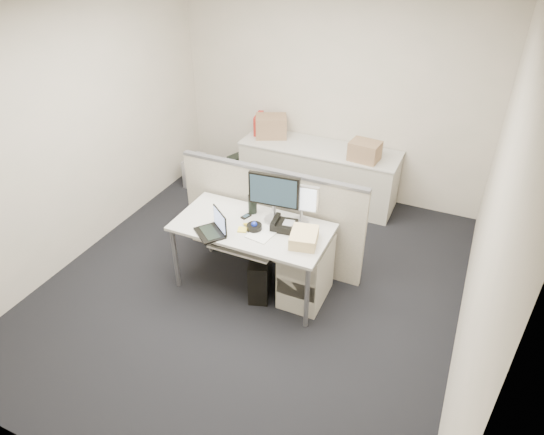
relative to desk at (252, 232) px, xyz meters
The scene contains 29 objects.
floor 0.67m from the desk, ahead, with size 4.00×4.50×0.01m, color black.
ceiling 2.04m from the desk, ahead, with size 4.00×4.50×0.01m, color white.
wall_back 2.35m from the desk, 90.00° to the left, with size 4.00×0.02×2.70m, color beige.
wall_front 2.35m from the desk, 90.00° to the right, with size 4.00×0.02×2.70m, color beige.
wall_left 2.11m from the desk, behind, with size 0.02×4.50×2.70m, color beige.
wall_right 2.11m from the desk, ahead, with size 0.02×4.50×2.70m, color beige.
desk is the anchor object (origin of this frame).
keyboard_tray 0.19m from the desk, 90.00° to the right, with size 0.62×0.32×0.02m, color beige.
drawer_pedestal 0.65m from the desk, ahead, with size 0.40×0.55×0.65m, color #B1AF98.
cubicle_partition 0.46m from the desk, 90.00° to the left, with size 2.00×0.06×1.10m, color #C0B4A0.
back_counter 1.95m from the desk, 90.00° to the left, with size 2.00×0.60×0.72m, color #B1AF98.
monitor_main 0.39m from the desk, 50.19° to the left, with size 0.50×0.19×0.50m, color black.
monitor_small 0.54m from the desk, 32.87° to the left, with size 0.33×0.16×0.40m, color #B7B7BC.
laptop 0.45m from the desk, 136.97° to the right, with size 0.29×0.22×0.22m, color black.
trackball 0.12m from the desk, 45.00° to the right, with size 0.15×0.15×0.06m, color black.
desk_phone 0.33m from the desk, 14.93° to the left, with size 0.23×0.19×0.07m, color black.
paper_stack 0.18m from the desk, 28.30° to the right, with size 0.22×0.27×0.01m, color silver.
sticky_pad 0.13m from the desk, 115.99° to the right, with size 0.09×0.09×0.01m, color yellow.
travel_mug 0.29m from the desk, 114.44° to the left, with size 0.09×0.09×0.18m, color black.
banana 0.09m from the desk, 90.00° to the right, with size 0.17×0.04×0.04m, color gold.
cellphone 0.18m from the desk, 136.25° to the left, with size 0.05×0.10×0.01m, color black.
manila_folders 0.57m from the desk, ahead, with size 0.24×0.30×0.11m, color beige.
keyboard 0.23m from the desk, 102.80° to the right, with size 0.46×0.16×0.03m, color black.
pc_tower_desk 0.46m from the desk, 25.09° to the right, with size 0.19×0.47×0.44m, color black.
pc_tower_spare_dark 2.40m from the desk, 120.15° to the left, with size 0.16×0.40×0.37m, color black.
pc_tower_spare_silver 2.40m from the desk, 136.20° to the left, with size 0.17×0.41×0.39m, color #B7B7BC.
cardboard_box_left 2.12m from the desk, 109.40° to the left, with size 0.39×0.30×0.30m, color #946B54.
cardboard_box_right 1.92m from the desk, 71.66° to the left, with size 0.35×0.27×0.25m, color #946B54.
red_binder 2.23m from the desk, 113.91° to the left, with size 0.07×0.30×0.28m, color #AA241C.
Camera 1 is at (1.75, -3.42, 3.32)m, focal length 32.00 mm.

